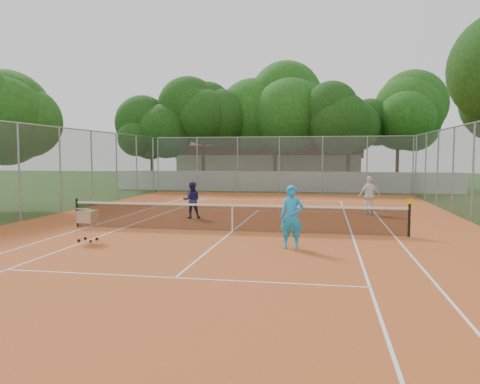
% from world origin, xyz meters
% --- Properties ---
extents(ground, '(120.00, 120.00, 0.00)m').
position_xyz_m(ground, '(0.00, 0.00, 0.00)').
color(ground, '#173C10').
rests_on(ground, ground).
extents(court_pad, '(18.00, 34.00, 0.02)m').
position_xyz_m(court_pad, '(0.00, 0.00, 0.01)').
color(court_pad, '#B75523').
rests_on(court_pad, ground).
extents(court_lines, '(10.98, 23.78, 0.01)m').
position_xyz_m(court_lines, '(0.00, 0.00, 0.02)').
color(court_lines, white).
rests_on(court_lines, court_pad).
extents(tennis_net, '(11.88, 0.10, 0.98)m').
position_xyz_m(tennis_net, '(0.00, 0.00, 0.51)').
color(tennis_net, black).
rests_on(tennis_net, court_pad).
extents(perimeter_fence, '(18.00, 34.00, 4.00)m').
position_xyz_m(perimeter_fence, '(0.00, 0.00, 2.00)').
color(perimeter_fence, slate).
rests_on(perimeter_fence, ground).
extents(boundary_wall, '(26.00, 0.30, 1.50)m').
position_xyz_m(boundary_wall, '(0.00, 19.00, 0.75)').
color(boundary_wall, silver).
rests_on(boundary_wall, ground).
extents(clubhouse, '(16.40, 9.00, 4.40)m').
position_xyz_m(clubhouse, '(-2.00, 29.00, 2.20)').
color(clubhouse, beige).
rests_on(clubhouse, ground).
extents(tropical_trees, '(29.00, 19.00, 10.00)m').
position_xyz_m(tropical_trees, '(0.00, 22.00, 5.00)').
color(tropical_trees, black).
rests_on(tropical_trees, ground).
extents(player_near, '(0.68, 0.46, 1.82)m').
position_xyz_m(player_near, '(2.26, -2.64, 0.93)').
color(player_near, '#1CA1EE').
rests_on(player_near, court_pad).
extents(player_far_left, '(0.89, 0.77, 1.55)m').
position_xyz_m(player_far_left, '(-2.39, 3.13, 0.80)').
color(player_far_left, navy).
rests_on(player_far_left, court_pad).
extents(player_far_right, '(1.11, 0.79, 1.75)m').
position_xyz_m(player_far_right, '(5.18, 5.68, 0.89)').
color(player_far_right, white).
rests_on(player_far_right, court_pad).
extents(ball_hopper, '(0.67, 0.67, 1.06)m').
position_xyz_m(ball_hopper, '(-4.04, -2.72, 0.55)').
color(ball_hopper, silver).
rests_on(ball_hopper, court_pad).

